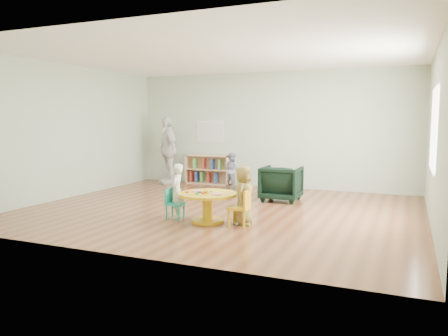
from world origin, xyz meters
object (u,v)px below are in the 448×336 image
at_px(child_right, 243,195).
at_px(toddler, 232,170).
at_px(activity_table, 208,202).
at_px(kid_chair_left, 173,203).
at_px(armchair, 281,183).
at_px(child_left, 177,191).
at_px(adult_caretaker, 168,150).
at_px(kid_chair_right, 242,207).
at_px(bookshelf, 208,170).

relative_size(child_right, toddler, 1.06).
bearing_deg(toddler, activity_table, 124.82).
relative_size(kid_chair_left, child_right, 0.54).
xyz_separation_m(activity_table, armchair, (0.59, 2.28, 0.03)).
xyz_separation_m(kid_chair_left, child_left, (0.03, 0.08, 0.19)).
xyz_separation_m(kid_chair_left, child_right, (1.22, 0.09, 0.19)).
height_order(activity_table, adult_caretaker, adult_caretaker).
xyz_separation_m(kid_chair_left, adult_caretaker, (-2.12, 3.48, 0.60)).
bearing_deg(adult_caretaker, activity_table, -10.27).
xyz_separation_m(activity_table, toddler, (-0.95, 3.39, 0.11)).
relative_size(kid_chair_right, toddler, 0.66).
xyz_separation_m(toddler, adult_caretaker, (-1.80, 0.07, 0.43)).
bearing_deg(toddler, armchair, 163.31).
distance_m(child_right, adult_caretaker, 4.78).
relative_size(armchair, child_left, 0.86).
xyz_separation_m(activity_table, adult_caretaker, (-2.75, 3.46, 0.54)).
bearing_deg(toddler, bookshelf, -9.09).
height_order(armchair, child_right, child_right).
height_order(bookshelf, child_left, child_left).
bearing_deg(armchair, kid_chair_left, 61.28).
bearing_deg(toddler, child_right, 134.07).
xyz_separation_m(armchair, toddler, (-1.54, 1.11, 0.08)).
bearing_deg(kid_chair_left, bookshelf, -166.13).
height_order(child_right, toddler, child_right).
height_order(kid_chair_right, adult_caretaker, adult_caretaker).
bearing_deg(kid_chair_right, armchair, -1.77).
xyz_separation_m(child_right, toddler, (-1.54, 3.32, -0.03)).
bearing_deg(kid_chair_left, toddler, -177.62).
relative_size(kid_chair_right, child_left, 0.63).
bearing_deg(child_left, kid_chair_left, -29.64).
bearing_deg(bookshelf, kid_chair_left, -73.17).
bearing_deg(armchair, activity_table, 74.74).
relative_size(child_left, child_right, 0.99).
xyz_separation_m(bookshelf, toddler, (0.85, -0.46, 0.07)).
xyz_separation_m(armchair, child_right, (-0.00, -2.21, 0.11)).
relative_size(activity_table, bookshelf, 0.79).
relative_size(armchair, toddler, 0.90).
bearing_deg(child_right, child_left, 85.14).
distance_m(kid_chair_right, child_right, 0.21).
relative_size(kid_chair_right, armchair, 0.74).
height_order(activity_table, bookshelf, bookshelf).
bearing_deg(toddler, adult_caretaker, 16.96).
distance_m(kid_chair_left, armchair, 2.60).
height_order(child_left, child_right, child_right).
distance_m(kid_chair_right, bookshelf, 4.60).
height_order(activity_table, kid_chair_left, activity_table).
height_order(child_right, adult_caretaker, adult_caretaker).
xyz_separation_m(kid_chair_left, kid_chair_right, (1.24, -0.05, 0.04)).
relative_size(toddler, adult_caretaker, 0.50).
bearing_deg(kid_chair_right, adult_caretaker, 41.34).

